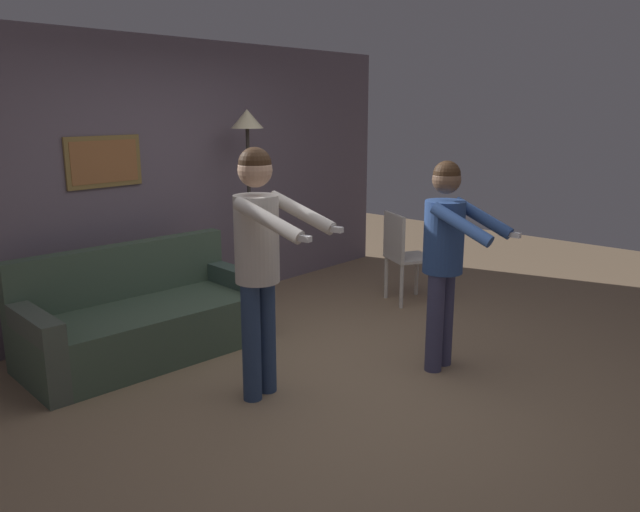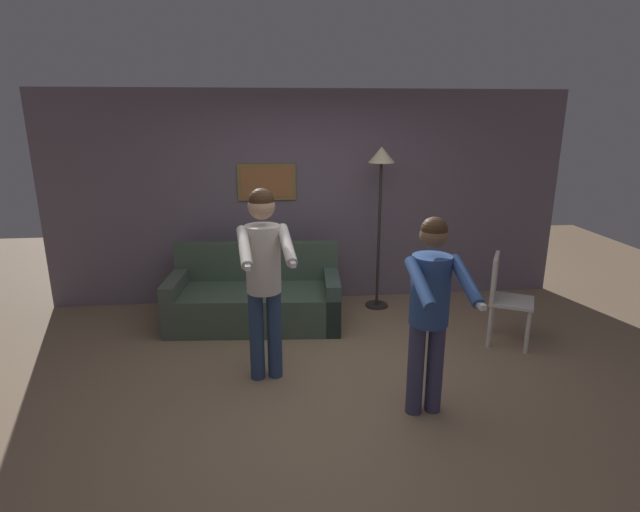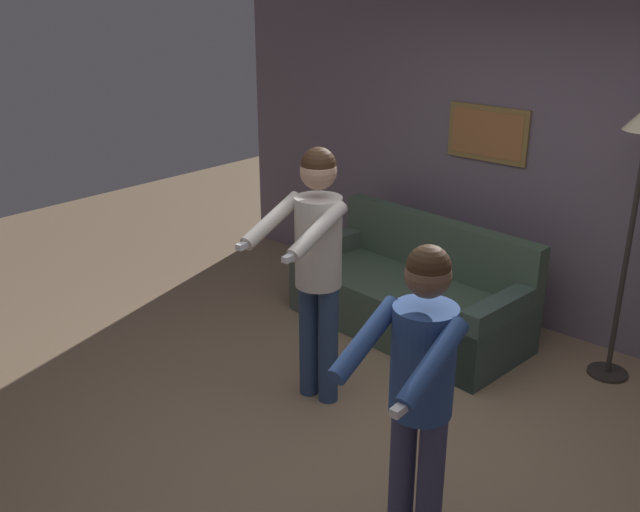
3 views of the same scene
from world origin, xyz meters
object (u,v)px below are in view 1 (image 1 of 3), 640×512
person_standing_right (446,248)px  dining_chair_distant (403,252)px  torchiere_lamp (248,146)px  person_standing_left (259,250)px  couch (143,322)px

person_standing_right → dining_chair_distant: 1.72m
torchiere_lamp → dining_chair_distant: torchiere_lamp is taller
person_standing_left → torchiere_lamp: bearing=49.9°
torchiere_lamp → dining_chair_distant: size_ratio=2.10×
torchiere_lamp → person_standing_right: torchiere_lamp is taller
person_standing_right → person_standing_left: bearing=151.6°
person_standing_left → person_standing_right: bearing=-28.4°
torchiere_lamp → person_standing_left: size_ratio=1.13×
person_standing_left → dining_chair_distant: 2.54m
person_standing_right → torchiere_lamp: bearing=87.1°
couch → dining_chair_distant: bearing=-16.7°
person_standing_left → dining_chair_distant: person_standing_left is taller
person_standing_right → dining_chair_distant: (1.18, 1.18, -0.43)m
person_standing_left → couch: bearing=95.6°
couch → torchiere_lamp: size_ratio=1.01×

